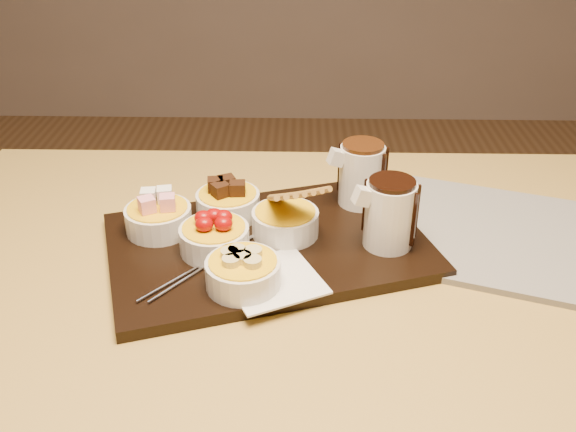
{
  "coord_description": "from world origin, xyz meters",
  "views": [
    {
      "loc": [
        -0.0,
        -0.76,
        1.27
      ],
      "look_at": [
        -0.02,
        0.04,
        0.81
      ],
      "focal_mm": 40.0,
      "sensor_mm": 36.0,
      "label": 1
    }
  ],
  "objects_px": {
    "bowl_strawberries": "(215,239)",
    "pitcher_dark_chocolate": "(389,215)",
    "serving_board": "(268,245)",
    "newspaper": "(468,230)",
    "pitcher_milk_chocolate": "(361,175)",
    "dining_table": "(301,321)"
  },
  "relations": [
    {
      "from": "bowl_strawberries",
      "to": "pitcher_dark_chocolate",
      "type": "relative_size",
      "value": 1.01
    },
    {
      "from": "serving_board",
      "to": "newspaper",
      "type": "relative_size",
      "value": 1.23
    },
    {
      "from": "serving_board",
      "to": "pitcher_milk_chocolate",
      "type": "xyz_separation_m",
      "value": [
        0.15,
        0.12,
        0.06
      ]
    },
    {
      "from": "dining_table",
      "to": "pitcher_dark_chocolate",
      "type": "distance_m",
      "value": 0.21
    },
    {
      "from": "dining_table",
      "to": "pitcher_dark_chocolate",
      "type": "relative_size",
      "value": 12.17
    },
    {
      "from": "serving_board",
      "to": "newspaper",
      "type": "xyz_separation_m",
      "value": [
        0.31,
        0.06,
        -0.0
      ]
    },
    {
      "from": "pitcher_milk_chocolate",
      "to": "newspaper",
      "type": "distance_m",
      "value": 0.19
    },
    {
      "from": "pitcher_milk_chocolate",
      "to": "pitcher_dark_chocolate",
      "type": "bearing_deg",
      "value": -94.4
    },
    {
      "from": "bowl_strawberries",
      "to": "pitcher_dark_chocolate",
      "type": "distance_m",
      "value": 0.25
    },
    {
      "from": "pitcher_dark_chocolate",
      "to": "newspaper",
      "type": "distance_m",
      "value": 0.16
    },
    {
      "from": "dining_table",
      "to": "pitcher_dark_chocolate",
      "type": "bearing_deg",
      "value": 16.15
    },
    {
      "from": "serving_board",
      "to": "pitcher_milk_chocolate",
      "type": "bearing_deg",
      "value": 21.8
    },
    {
      "from": "dining_table",
      "to": "pitcher_dark_chocolate",
      "type": "height_order",
      "value": "pitcher_dark_chocolate"
    },
    {
      "from": "serving_board",
      "to": "bowl_strawberries",
      "type": "bearing_deg",
      "value": -176.42
    },
    {
      "from": "dining_table",
      "to": "newspaper",
      "type": "height_order",
      "value": "newspaper"
    },
    {
      "from": "dining_table",
      "to": "pitcher_milk_chocolate",
      "type": "height_order",
      "value": "pitcher_milk_chocolate"
    },
    {
      "from": "pitcher_milk_chocolate",
      "to": "dining_table",
      "type": "bearing_deg",
      "value": -138.07
    },
    {
      "from": "pitcher_dark_chocolate",
      "to": "newspaper",
      "type": "relative_size",
      "value": 0.26
    },
    {
      "from": "dining_table",
      "to": "serving_board",
      "type": "bearing_deg",
      "value": 139.69
    },
    {
      "from": "serving_board",
      "to": "pitcher_dark_chocolate",
      "type": "xyz_separation_m",
      "value": [
        0.18,
        -0.01,
        0.06
      ]
    },
    {
      "from": "bowl_strawberries",
      "to": "pitcher_milk_chocolate",
      "type": "xyz_separation_m",
      "value": [
        0.22,
        0.15,
        0.03
      ]
    },
    {
      "from": "bowl_strawberries",
      "to": "newspaper",
      "type": "bearing_deg",
      "value": 12.73
    }
  ]
}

